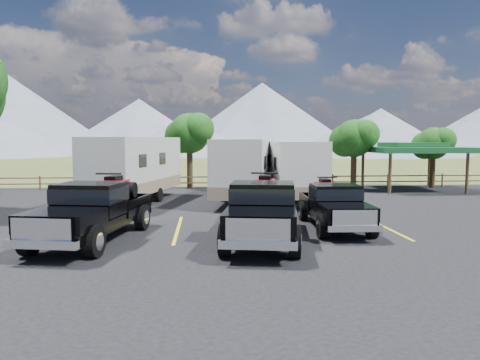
{
  "coord_description": "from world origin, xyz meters",
  "views": [
    {
      "loc": [
        -0.97,
        -13.62,
        3.45
      ],
      "look_at": [
        0.62,
        7.41,
        1.6
      ],
      "focal_mm": 35.0,
      "sensor_mm": 36.0,
      "label": 1
    }
  ],
  "objects": [
    {
      "name": "ground",
      "position": [
        0.0,
        0.0,
        0.0
      ],
      "size": [
        320.0,
        320.0,
        0.0
      ],
      "primitive_type": "plane",
      "color": "#505825",
      "rests_on": "ground"
    },
    {
      "name": "asphalt_lot",
      "position": [
        0.0,
        3.0,
        0.02
      ],
      "size": [
        44.0,
        34.0,
        0.04
      ],
      "primitive_type": "cube",
      "color": "black",
      "rests_on": "ground"
    },
    {
      "name": "stall_lines",
      "position": [
        0.0,
        4.0,
        0.04
      ],
      "size": [
        12.12,
        5.5,
        0.01
      ],
      "color": "yellow",
      "rests_on": "asphalt_lot"
    },
    {
      "name": "tree_ne_a",
      "position": [
        8.97,
        17.01,
        3.48
      ],
      "size": [
        3.11,
        2.92,
        4.76
      ],
      "color": "black",
      "rests_on": "ground"
    },
    {
      "name": "tree_ne_b",
      "position": [
        14.98,
        18.01,
        3.13
      ],
      "size": [
        2.77,
        2.59,
        4.27
      ],
      "color": "black",
      "rests_on": "ground"
    },
    {
      "name": "tree_north",
      "position": [
        -2.03,
        19.02,
        3.83
      ],
      "size": [
        3.46,
        3.24,
        5.25
      ],
      "color": "black",
      "rests_on": "ground"
    },
    {
      "name": "rail_fence",
      "position": [
        2.0,
        18.5,
        0.61
      ],
      "size": [
        36.12,
        0.12,
        1.0
      ],
      "color": "brown",
      "rests_on": "ground"
    },
    {
      "name": "pavilion",
      "position": [
        13.0,
        17.0,
        2.79
      ],
      "size": [
        6.2,
        6.2,
        3.22
      ],
      "color": "brown",
      "rests_on": "ground"
    },
    {
      "name": "mountain_range",
      "position": [
        -7.63,
        105.98,
        7.87
      ],
      "size": [
        209.0,
        71.0,
        20.0
      ],
      "color": "slate",
      "rests_on": "ground"
    },
    {
      "name": "rig_left",
      "position": [
        -4.7,
        2.25,
        1.1
      ],
      "size": [
        3.32,
        6.85,
        2.19
      ],
      "rotation": [
        0.0,
        0.0,
        -0.2
      ],
      "color": "black",
      "rests_on": "asphalt_lot"
    },
    {
      "name": "rig_center",
      "position": [
        0.97,
        1.79,
        1.11
      ],
      "size": [
        3.17,
        6.89,
        2.22
      ],
      "rotation": [
        0.0,
        0.0,
        -0.16
      ],
      "color": "black",
      "rests_on": "asphalt_lot"
    },
    {
      "name": "rig_right",
      "position": [
        3.95,
        3.83,
        0.95
      ],
      "size": [
        2.14,
        5.72,
        1.89
      ],
      "rotation": [
        0.0,
        0.0,
        -0.03
      ],
      "color": "black",
      "rests_on": "asphalt_lot"
    },
    {
      "name": "trailer_left",
      "position": [
        -4.76,
        11.99,
        1.88
      ],
      "size": [
        4.6,
        10.09,
        3.51
      ],
      "rotation": [
        0.0,
        0.0,
        -0.26
      ],
      "color": "silver",
      "rests_on": "asphalt_lot"
    },
    {
      "name": "trailer_center",
      "position": [
        1.13,
        11.39,
        1.82
      ],
      "size": [
        4.0,
        9.82,
        3.4
      ],
      "rotation": [
        0.0,
        0.0,
        -0.19
      ],
      "color": "silver",
      "rests_on": "asphalt_lot"
    },
    {
      "name": "trailer_right",
      "position": [
        3.88,
        11.57,
        1.76
      ],
      "size": [
        2.74,
        9.49,
        3.29
      ],
      "rotation": [
        0.0,
        0.0,
        -0.04
      ],
      "color": "silver",
      "rests_on": "asphalt_lot"
    },
    {
      "name": "person_a",
      "position": [
        -5.0,
        2.17,
        0.92
      ],
      "size": [
        0.76,
        0.73,
        1.76
      ],
      "primitive_type": "imported",
      "rotation": [
        0.0,
        0.0,
        3.83
      ],
      "color": "silver",
      "rests_on": "asphalt_lot"
    }
  ]
}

